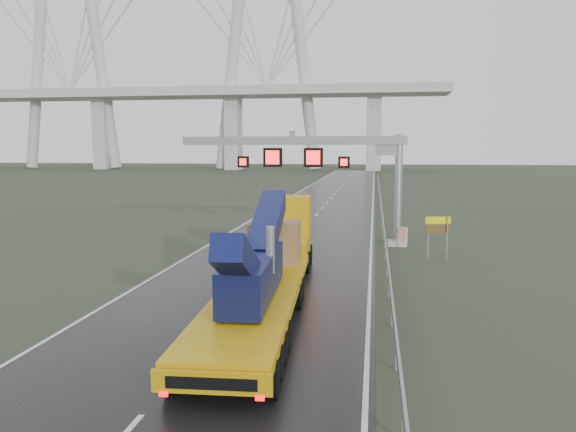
% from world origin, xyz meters
% --- Properties ---
extents(ground, '(400.00, 400.00, 0.00)m').
position_xyz_m(ground, '(0.00, 0.00, 0.00)').
color(ground, '#313827').
rests_on(ground, ground).
extents(road, '(11.00, 200.00, 0.02)m').
position_xyz_m(road, '(0.00, 40.00, 0.01)').
color(road, black).
rests_on(road, ground).
extents(guardrail, '(0.20, 140.00, 1.40)m').
position_xyz_m(guardrail, '(6.10, 30.00, 0.70)').
color(guardrail, gray).
rests_on(guardrail, ground).
extents(sign_gantry, '(14.90, 1.20, 7.42)m').
position_xyz_m(sign_gantry, '(2.10, 17.99, 5.61)').
color(sign_gantry, '#A8A8A3').
rests_on(sign_gantry, ground).
extents(heavy_haul_truck, '(3.81, 19.21, 4.48)m').
position_xyz_m(heavy_haul_truck, '(1.06, 4.59, 1.74)').
color(heavy_haul_truck, gold).
rests_on(heavy_haul_truck, ground).
extents(exit_sign_pair, '(1.44, 0.35, 2.49)m').
position_xyz_m(exit_sign_pair, '(9.00, 13.81, 1.74)').
color(exit_sign_pair, '#9FA1A8').
rests_on(exit_sign_pair, ground).
extents(striped_barrier, '(0.79, 0.57, 1.21)m').
position_xyz_m(striped_barrier, '(7.17, 17.95, 0.60)').
color(striped_barrier, red).
rests_on(striped_barrier, ground).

